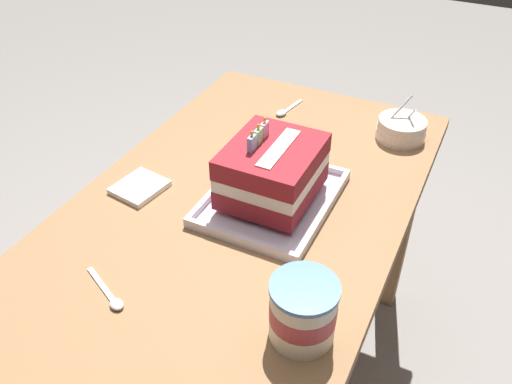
# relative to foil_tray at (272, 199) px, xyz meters

# --- Properties ---
(dining_table) EXTENTS (1.19, 0.70, 0.71)m
(dining_table) POSITION_rel_foil_tray_xyz_m (-0.04, 0.06, -0.11)
(dining_table) COLOR olive
(dining_table) RESTS_ON ground_plane
(foil_tray) EXTENTS (0.32, 0.26, 0.02)m
(foil_tray) POSITION_rel_foil_tray_xyz_m (0.00, 0.00, 0.00)
(foil_tray) COLOR silver
(foil_tray) RESTS_ON dining_table
(birthday_cake) EXTENTS (0.21, 0.18, 0.17)m
(birthday_cake) POSITION_rel_foil_tray_xyz_m (0.00, 0.00, 0.08)
(birthday_cake) COLOR maroon
(birthday_cake) RESTS_ON foil_tray
(bowl_stack) EXTENTS (0.13, 0.13, 0.11)m
(bowl_stack) POSITION_rel_foil_tray_xyz_m (0.39, -0.19, 0.02)
(bowl_stack) COLOR silver
(bowl_stack) RESTS_ON dining_table
(ice_cream_tub) EXTENTS (0.11, 0.11, 0.12)m
(ice_cream_tub) POSITION_rel_foil_tray_xyz_m (-0.30, -0.19, 0.05)
(ice_cream_tub) COLOR silver
(ice_cream_tub) RESTS_ON dining_table
(serving_spoon_near_tray) EXTENTS (0.07, 0.13, 0.01)m
(serving_spoon_near_tray) POSITION_rel_foil_tray_xyz_m (-0.38, 0.14, -0.00)
(serving_spoon_near_tray) COLOR silver
(serving_spoon_near_tray) RESTS_ON dining_table
(serving_spoon_by_bowls) EXTENTS (0.12, 0.04, 0.01)m
(serving_spoon_by_bowls) POSITION_rel_foil_tray_xyz_m (0.38, 0.14, -0.00)
(serving_spoon_by_bowls) COLOR silver
(serving_spoon_by_bowls) RESTS_ON dining_table
(napkin_pile) EXTENTS (0.12, 0.11, 0.01)m
(napkin_pile) POSITION_rel_foil_tray_xyz_m (-0.09, 0.29, -0.00)
(napkin_pile) COLOR white
(napkin_pile) RESTS_ON dining_table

